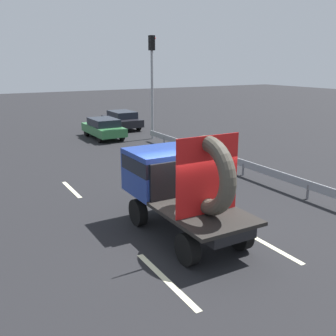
# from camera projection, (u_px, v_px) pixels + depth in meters

# --- Properties ---
(ground_plane) EXTENTS (120.00, 120.00, 0.00)m
(ground_plane) POSITION_uv_depth(u_px,v_px,m) (192.00, 235.00, 11.30)
(ground_plane) COLOR black
(flatbed_truck) EXTENTS (2.02, 4.56, 3.14)m
(flatbed_truck) POSITION_uv_depth(u_px,v_px,m) (176.00, 181.00, 11.36)
(flatbed_truck) COLOR black
(flatbed_truck) RESTS_ON ground_plane
(distant_sedan) EXTENTS (1.75, 4.08, 1.33)m
(distant_sedan) POSITION_uv_depth(u_px,v_px,m) (104.00, 128.00, 25.68)
(distant_sedan) COLOR black
(distant_sedan) RESTS_ON ground_plane
(traffic_light) EXTENTS (0.42, 0.36, 6.55)m
(traffic_light) POSITION_uv_depth(u_px,v_px,m) (152.00, 74.00, 24.57)
(traffic_light) COLOR gray
(traffic_light) RESTS_ON ground_plane
(guardrail) EXTENTS (0.10, 14.49, 0.71)m
(guardrail) POSITION_uv_depth(u_px,v_px,m) (219.00, 156.00, 18.72)
(guardrail) COLOR gray
(guardrail) RESTS_ON ground_plane
(lane_dash_left_near) EXTENTS (0.16, 2.79, 0.01)m
(lane_dash_left_near) POSITION_uv_depth(u_px,v_px,m) (166.00, 280.00, 8.99)
(lane_dash_left_near) COLOR beige
(lane_dash_left_near) RESTS_ON ground_plane
(lane_dash_left_far) EXTENTS (0.16, 2.29, 0.01)m
(lane_dash_left_far) POSITION_uv_depth(u_px,v_px,m) (72.00, 189.00, 15.39)
(lane_dash_left_far) COLOR beige
(lane_dash_left_far) RESTS_ON ground_plane
(lane_dash_right_near) EXTENTS (0.16, 2.41, 0.01)m
(lane_dash_right_near) POSITION_uv_depth(u_px,v_px,m) (269.00, 245.00, 10.67)
(lane_dash_right_near) COLOR beige
(lane_dash_right_near) RESTS_ON ground_plane
(lane_dash_right_far) EXTENTS (0.16, 2.77, 0.01)m
(lane_dash_right_far) POSITION_uv_depth(u_px,v_px,m) (150.00, 179.00, 16.74)
(lane_dash_right_far) COLOR beige
(lane_dash_right_far) RESTS_ON ground_plane
(oncoming_car) EXTENTS (1.77, 4.14, 1.35)m
(oncoming_car) POSITION_uv_depth(u_px,v_px,m) (122.00, 119.00, 29.38)
(oncoming_car) COLOR black
(oncoming_car) RESTS_ON ground_plane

